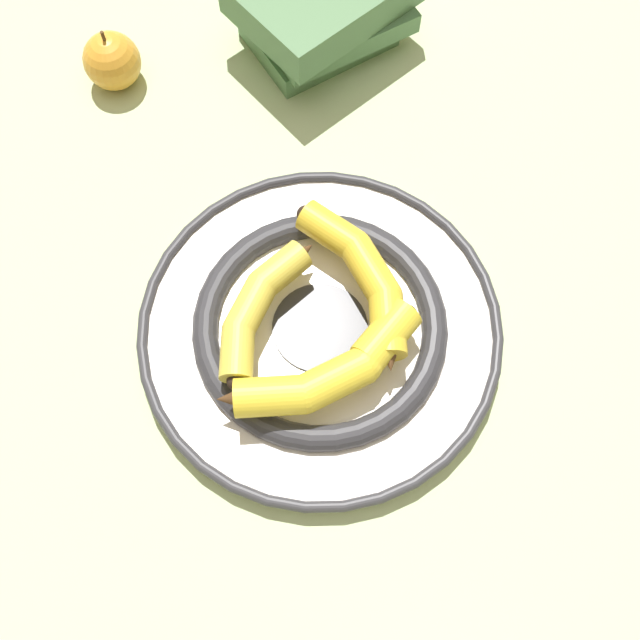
{
  "coord_description": "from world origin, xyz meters",
  "views": [
    {
      "loc": [
        -0.07,
        -0.25,
        0.71
      ],
      "look_at": [
        -0.03,
        0.03,
        0.04
      ],
      "focal_mm": 42.0,
      "sensor_mm": 36.0,
      "label": 1
    }
  ],
  "objects": [
    {
      "name": "banana_c",
      "position": [
        0.01,
        0.06,
        0.05
      ],
      "size": [
        0.1,
        0.19,
        0.03
      ],
      "rotation": [
        0.0,
        0.0,
        8.22
      ],
      "color": "gold",
      "rests_on": "decorative_bowl"
    },
    {
      "name": "banana_b",
      "position": [
        -0.03,
        -0.03,
        0.05
      ],
      "size": [
        0.2,
        0.1,
        0.04
      ],
      "rotation": [
        0.0,
        0.0,
        6.64
      ],
      "color": "yellow",
      "rests_on": "decorative_bowl"
    },
    {
      "name": "banana_a",
      "position": [
        -0.09,
        0.05,
        0.05
      ],
      "size": [
        0.11,
        0.15,
        0.03
      ],
      "rotation": [
        0.0,
        0.0,
        4.17
      ],
      "color": "gold",
      "rests_on": "decorative_bowl"
    },
    {
      "name": "decorative_bowl",
      "position": [
        -0.03,
        0.03,
        0.02
      ],
      "size": [
        0.37,
        0.37,
        0.04
      ],
      "color": "white",
      "rests_on": "ground_plane"
    },
    {
      "name": "apple",
      "position": [
        -0.23,
        0.38,
        0.03
      ],
      "size": [
        0.07,
        0.07,
        0.08
      ],
      "color": "gold",
      "rests_on": "ground_plane"
    },
    {
      "name": "book_stack",
      "position": [
        0.02,
        0.42,
        0.05
      ],
      "size": [
        0.24,
        0.23,
        0.1
      ],
      "rotation": [
        0.0,
        0.0,
        0.52
      ],
      "color": "#4C754C",
      "rests_on": "ground_plane"
    },
    {
      "name": "ground_plane",
      "position": [
        0.0,
        0.0,
        0.0
      ],
      "size": [
        2.8,
        2.8,
        0.0
      ],
      "primitive_type": "plane",
      "color": "#B2C693"
    }
  ]
}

